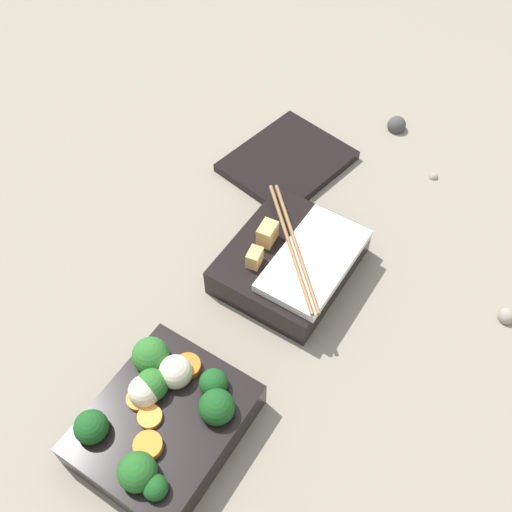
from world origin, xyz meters
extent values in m
plane|color=gray|center=(0.00, 0.00, 0.00)|extent=(3.00, 3.00, 0.00)
cube|color=black|center=(-0.13, 0.00, 0.02)|extent=(0.18, 0.15, 0.04)
sphere|color=#236023|center=(-0.19, -0.02, 0.05)|extent=(0.04, 0.04, 0.04)
sphere|color=#19511E|center=(-0.10, -0.05, 0.05)|extent=(0.04, 0.04, 0.04)
sphere|color=#2D7028|center=(-0.09, 0.05, 0.05)|extent=(0.04, 0.04, 0.04)
sphere|color=#19511E|center=(-0.18, 0.05, 0.05)|extent=(0.04, 0.04, 0.04)
sphere|color=#2D7028|center=(-0.11, 0.03, 0.05)|extent=(0.04, 0.04, 0.04)
sphere|color=#19511E|center=(-0.20, -0.04, 0.05)|extent=(0.03, 0.03, 0.03)
sphere|color=#19511E|center=(-0.08, -0.03, 0.05)|extent=(0.03, 0.03, 0.03)
cylinder|color=orange|center=(-0.13, 0.03, 0.05)|extent=(0.04, 0.04, 0.01)
cylinder|color=orange|center=(-0.14, 0.01, 0.05)|extent=(0.03, 0.03, 0.01)
cylinder|color=orange|center=(-0.07, 0.01, 0.05)|extent=(0.03, 0.03, 0.01)
cylinder|color=orange|center=(-0.17, -0.01, 0.05)|extent=(0.04, 0.04, 0.01)
sphere|color=beige|center=(-0.12, 0.03, 0.05)|extent=(0.04, 0.04, 0.04)
sphere|color=beige|center=(-0.09, 0.02, 0.05)|extent=(0.04, 0.04, 0.04)
cube|color=black|center=(0.13, 0.00, 0.02)|extent=(0.18, 0.15, 0.04)
cube|color=white|center=(0.13, -0.03, 0.05)|extent=(0.16, 0.09, 0.01)
cube|color=#EAB266|center=(0.09, 0.03, 0.05)|extent=(0.03, 0.02, 0.02)
cube|color=#EAB266|center=(0.13, 0.03, 0.06)|extent=(0.03, 0.02, 0.03)
cylinder|color=olive|center=(0.13, -0.01, 0.06)|extent=(0.15, 0.15, 0.01)
cylinder|color=olive|center=(0.13, 0.00, 0.06)|extent=(0.15, 0.15, 0.01)
cube|color=black|center=(0.31, 0.11, 0.01)|extent=(0.20, 0.18, 0.01)
sphere|color=gray|center=(0.22, -0.27, 0.01)|extent=(0.02, 0.02, 0.02)
sphere|color=#474442|center=(0.47, 0.00, 0.01)|extent=(0.03, 0.03, 0.03)
sphere|color=gray|center=(0.40, -0.10, 0.00)|extent=(0.01, 0.01, 0.01)
camera|label=1|loc=(-0.29, -0.22, 0.65)|focal=42.00mm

